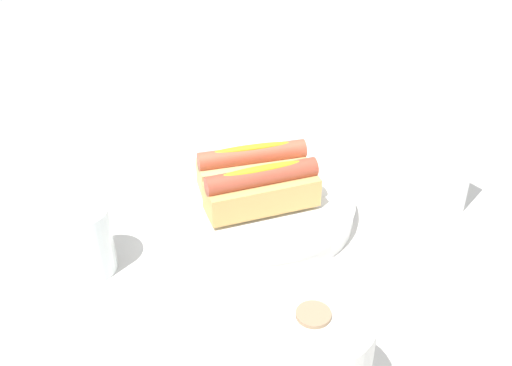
# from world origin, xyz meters

# --- Properties ---
(ground_plane) EXTENTS (2.40, 2.40, 0.00)m
(ground_plane) POSITION_xyz_m (0.00, 0.00, 0.00)
(ground_plane) COLOR beige
(serving_bowl) EXTENTS (0.27, 0.27, 0.03)m
(serving_bowl) POSITION_xyz_m (0.01, -0.02, 0.02)
(serving_bowl) COLOR white
(serving_bowl) RESTS_ON ground_plane
(hotdog_front) EXTENTS (0.16, 0.07, 0.06)m
(hotdog_front) POSITION_xyz_m (0.00, -0.05, 0.06)
(hotdog_front) COLOR #DBB270
(hotdog_front) RESTS_ON serving_bowl
(hotdog_back) EXTENTS (0.15, 0.06, 0.06)m
(hotdog_back) POSITION_xyz_m (0.01, 0.01, 0.06)
(hotdog_back) COLOR tan
(hotdog_back) RESTS_ON serving_bowl
(water_glass) EXTENTS (0.07, 0.07, 0.09)m
(water_glass) POSITION_xyz_m (0.24, 0.01, 0.04)
(water_glass) COLOR white
(water_glass) RESTS_ON ground_plane
(napkin_box) EXTENTS (0.12, 0.07, 0.15)m
(napkin_box) POSITION_xyz_m (-0.21, 0.07, 0.07)
(napkin_box) COLOR white
(napkin_box) RESTS_ON ground_plane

